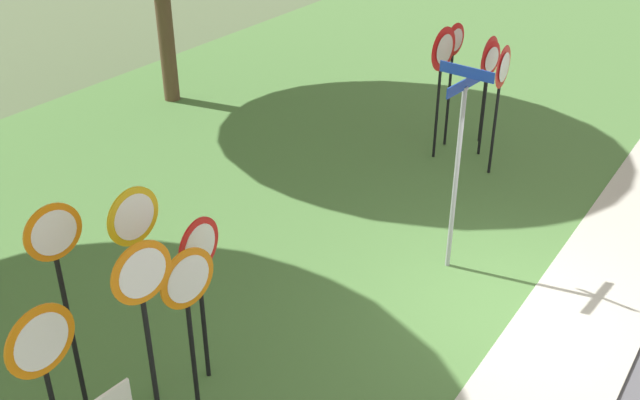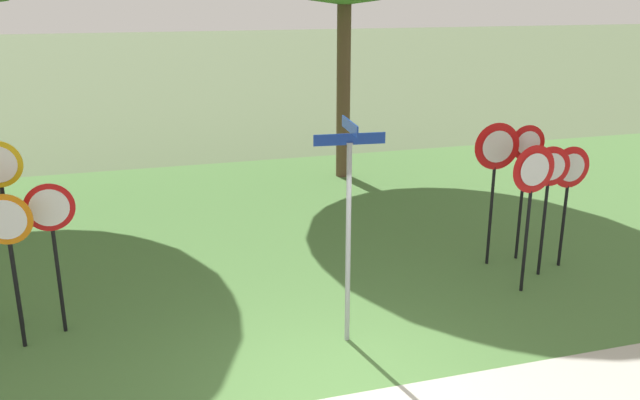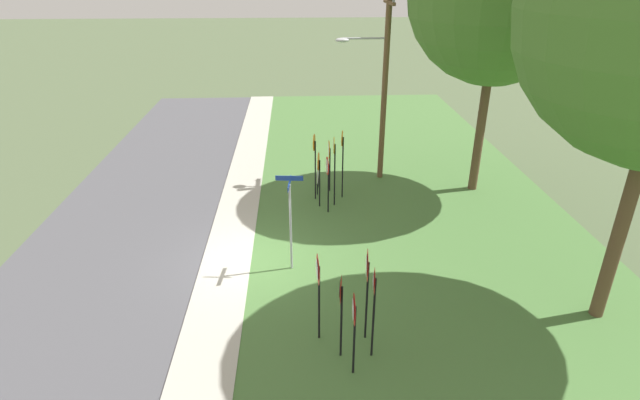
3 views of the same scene
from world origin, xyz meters
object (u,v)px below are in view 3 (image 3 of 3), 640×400
Objects in this scene: stop_sign_far_left at (334,157)px; stop_sign_far_right at (329,155)px; stop_sign_near_left at (342,151)px; notice_board at (318,172)px; utility_pole at (382,76)px; yield_sign_near_left at (354,317)px; yield_sign_near_right at (367,273)px; yield_sign_center at (318,277)px; street_name_post at (290,215)px; stop_sign_near_right at (315,153)px; stop_sign_far_center at (319,168)px; yield_sign_far_left at (340,298)px; stop_sign_center_tall at (328,173)px; yield_sign_far_right at (374,293)px.

stop_sign_far_left reaches higher than stop_sign_far_right.
stop_sign_near_left is 1.67m from notice_board.
stop_sign_far_right is 0.27× the size of utility_pole.
yield_sign_near_right is at bearing 161.95° from yield_sign_near_left.
utility_pole reaches higher than yield_sign_center.
yield_sign_near_right reaches higher than stop_sign_far_right.
yield_sign_center is 0.78× the size of street_name_post.
yield_sign_near_right is (8.55, -0.20, -0.06)m from stop_sign_near_left.
yield_sign_center is 0.30× the size of utility_pole.
street_name_post reaches higher than stop_sign_near_right.
yield_sign_far_left reaches higher than stop_sign_far_center.
stop_sign_near_right reaches higher than stop_sign_far_center.
stop_sign_near_left is at bearing 167.76° from yield_sign_center.
street_name_post reaches higher than yield_sign_far_left.
stop_sign_center_tall is 4.13m from street_name_post.
stop_sign_near_left reaches higher than stop_sign_far_center.
stop_sign_center_tall is 0.98× the size of yield_sign_far_left.
stop_sign_far_left is 7.85m from yield_sign_near_right.
stop_sign_far_left is 1.27× the size of stop_sign_far_right.
stop_sign_near_right is at bearing -161.62° from stop_sign_far_center.
street_name_post is at bearing -154.95° from yield_sign_far_left.
stop_sign_far_left is at bearing 5.22° from stop_sign_far_right.
stop_sign_near_left is 3.71m from utility_pole.
yield_sign_far_right is (8.40, 0.85, 0.24)m from stop_sign_far_center.
stop_sign_far_left is 0.89× the size of street_name_post.
yield_sign_far_right is at bearing 3.20° from stop_sign_far_right.
stop_sign_far_center is at bearing -170.75° from yield_sign_far_left.
stop_sign_far_center is 0.71× the size of street_name_post.
notice_board is (-2.02, -0.28, -0.79)m from stop_sign_center_tall.
stop_sign_near_right is at bearing -174.95° from yield_sign_near_left.
utility_pole reaches higher than yield_sign_near_left.
stop_sign_near_right is 1.41m from notice_board.
notice_board is (-5.90, 1.11, -1.04)m from street_name_post.
yield_sign_far_left is at bearing -155.37° from yield_sign_near_left.
utility_pole is (-11.25, 2.67, 2.82)m from yield_sign_far_left.
street_name_post reaches higher than yield_sign_far_right.
street_name_post is (5.20, -2.06, -0.15)m from stop_sign_near_left.
stop_sign_near_left is 9.20m from yield_sign_far_right.
yield_sign_far_right is 4.44m from street_name_post.
yield_sign_far_right is at bearing 138.99° from yield_sign_near_left.
yield_sign_near_left is at bearing 27.57° from yield_sign_center.
yield_sign_center is 11.36m from utility_pole.
stop_sign_far_left is at bearing 26.89° from notice_board.
yield_sign_center is (7.18, -0.72, 0.23)m from stop_sign_center_tall.
stop_sign_near_right is 1.05× the size of yield_sign_near_right.
stop_sign_far_right is (-1.47, 0.50, -0.01)m from stop_sign_far_center.
stop_sign_near_left is at bearing 58.50° from notice_board.
utility_pole reaches higher than yield_sign_near_right.
yield_sign_center is (-0.70, -1.26, -0.00)m from yield_sign_far_right.
utility_pole is at bearing 136.46° from stop_sign_near_right.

